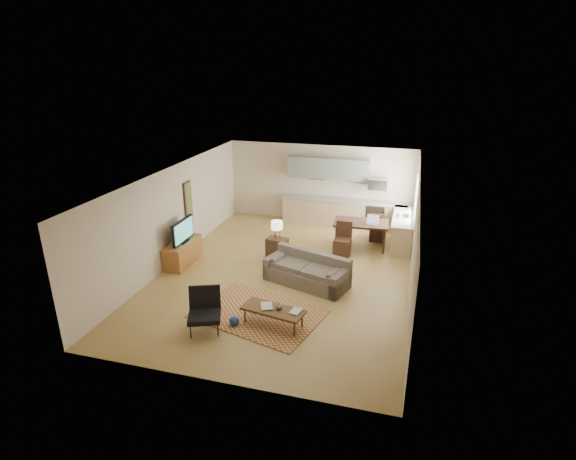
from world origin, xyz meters
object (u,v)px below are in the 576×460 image
(sofa, at_px, (307,270))
(console_table, at_px, (277,249))
(armchair, at_px, (204,312))
(tv_credenza, at_px, (183,252))
(dining_table, at_px, (361,235))
(coffee_table, at_px, (273,317))

(sofa, relative_size, console_table, 3.36)
(sofa, bearing_deg, armchair, -102.90)
(tv_credenza, height_order, dining_table, dining_table)
(armchair, relative_size, console_table, 1.33)
(coffee_table, height_order, armchair, armchair)
(sofa, relative_size, tv_credenza, 1.59)
(console_table, distance_m, dining_table, 2.70)
(dining_table, bearing_deg, armchair, -119.44)
(armchair, bearing_deg, dining_table, 42.83)
(console_table, bearing_deg, coffee_table, -62.74)
(console_table, xyz_separation_m, dining_table, (2.18, 1.58, 0.08))
(tv_credenza, relative_size, dining_table, 0.87)
(sofa, distance_m, console_table, 1.66)
(coffee_table, xyz_separation_m, armchair, (-1.34, -0.56, 0.24))
(armchair, distance_m, dining_table, 6.02)
(tv_credenza, distance_m, dining_table, 5.30)
(dining_table, bearing_deg, tv_credenza, -155.64)
(sofa, xyz_separation_m, coffee_table, (-0.24, -2.07, -0.18))
(sofa, height_order, console_table, sofa)
(armchair, bearing_deg, sofa, 37.63)
(coffee_table, height_order, dining_table, dining_table)
(tv_credenza, distance_m, console_table, 2.66)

